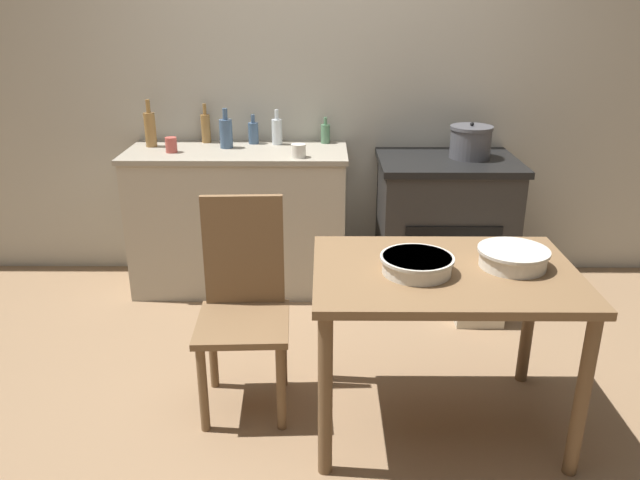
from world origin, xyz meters
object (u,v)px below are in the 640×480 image
object	(u,v)px
work_table	(443,293)
bottle_far_left	(325,133)
cup_right	(171,145)
stove	(443,225)
bottle_left	(226,133)
mixing_bowl_large	(417,263)
bottle_center_right	(206,128)
bottle_center_left	(150,129)
stock_pot	(471,142)
bottle_center	(253,132)
cup_mid_right	(299,151)
flour_sack	(479,295)
bottle_mid_left	(277,131)
mixing_bowl_small	(513,257)
chair	(244,301)

from	to	relation	value
work_table	bottle_far_left	xyz separation A→B (m)	(-0.48, 1.63, 0.33)
bottle_far_left	cup_right	world-z (taller)	bottle_far_left
stove	bottle_left	world-z (taller)	bottle_left
mixing_bowl_large	bottle_center_right	distance (m)	2.03
cup_right	mixing_bowl_large	bearing A→B (deg)	-47.50
bottle_center_left	stock_pot	bearing A→B (deg)	-3.17
bottle_center	bottle_center_right	distance (m)	0.31
stock_pot	cup_mid_right	bearing A→B (deg)	-170.41
stove	mixing_bowl_large	distance (m)	1.52
flour_sack	bottle_far_left	world-z (taller)	bottle_far_left
flour_sack	bottle_center	xyz separation A→B (m)	(-1.34, 0.69, 0.80)
bottle_far_left	bottle_center_left	xyz separation A→B (m)	(-1.08, -0.11, 0.05)
bottle_left	work_table	bearing A→B (deg)	-53.74
stock_pot	bottle_mid_left	xyz separation A→B (m)	(-1.18, 0.18, 0.03)
stock_pot	mixing_bowl_small	bearing A→B (deg)	-94.81
mixing_bowl_large	cup_mid_right	xyz separation A→B (m)	(-0.52, 1.27, 0.16)
bottle_left	bottle_far_left	bearing A→B (deg)	12.96
mixing_bowl_large	bottle_mid_left	bearing A→B (deg)	112.23
stock_pot	bottle_center_right	distance (m)	1.65
bottle_far_left	bottle_center_right	xyz separation A→B (m)	(-0.76, 0.02, 0.03)
flour_sack	mixing_bowl_small	xyz separation A→B (m)	(-0.12, -0.89, 0.61)
work_table	stock_pot	distance (m)	1.50
cup_right	bottle_far_left	bearing A→B (deg)	16.11
mixing_bowl_large	bottle_mid_left	xyz separation A→B (m)	(-0.66, 1.62, 0.21)
stove	bottle_mid_left	bearing A→B (deg)	169.25
stove	bottle_center_right	size ratio (longest dim) A/B	3.47
flour_sack	bottle_far_left	bearing A→B (deg)	141.07
bottle_center	stove	bearing A→B (deg)	-10.42
mixing_bowl_small	bottle_center	world-z (taller)	bottle_center
stove	work_table	size ratio (longest dim) A/B	0.80
mixing_bowl_small	bottle_left	bearing A→B (deg)	133.15
stove	flour_sack	bearing A→B (deg)	-73.86
bottle_center_left	flour_sack	bearing A→B (deg)	-17.16
work_table	bottle_center_left	xyz separation A→B (m)	(-1.56, 1.52, 0.38)
bottle_center	cup_mid_right	size ratio (longest dim) A/B	2.17
work_table	bottle_mid_left	xyz separation A→B (m)	(-0.79, 1.59, 0.35)
flour_sack	bottle_center	distance (m)	1.70
stove	chair	bearing A→B (deg)	-132.46
flour_sack	mixing_bowl_small	bearing A→B (deg)	-97.94
bottle_far_left	bottle_left	distance (m)	0.63
chair	bottle_far_left	xyz separation A→B (m)	(0.36, 1.45, 0.46)
work_table	stove	bearing A→B (deg)	79.30
stove	bottle_center_right	bearing A→B (deg)	170.42
bottle_far_left	cup_mid_right	bearing A→B (deg)	-111.89
bottle_left	chair	bearing A→B (deg)	-79.40
chair	mixing_bowl_small	size ratio (longest dim) A/B	3.33
bottle_center_left	cup_right	distance (m)	0.24
bottle_left	cup_right	world-z (taller)	bottle_left
flour_sack	cup_mid_right	bearing A→B (deg)	162.67
bottle_center	cup_mid_right	world-z (taller)	bottle_center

